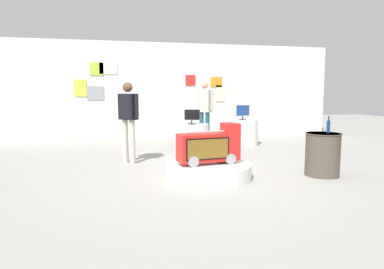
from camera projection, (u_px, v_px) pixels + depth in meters
The scene contains 12 objects.
ground_plane at pixel (209, 174), 6.12m from camera, with size 30.00×30.00×0.00m, color gray.
back_wall_display at pixel (167, 92), 10.69m from camera, with size 10.92×0.13×3.01m.
main_display_pedestal at pixel (208, 171), 5.83m from camera, with size 1.47×1.47×0.25m, color silver.
novelty_firetruck_tv at pixel (210, 147), 5.79m from camera, with size 1.09×0.51×0.69m.
display_pedestal_left_rear at pixel (242, 132), 9.56m from camera, with size 0.88×0.88×0.72m, color silver.
tv_on_left_rear at pixel (243, 111), 9.49m from camera, with size 0.46×0.19×0.42m.
display_pedestal_center_rear at pixel (192, 139), 8.14m from camera, with size 0.80×0.80×0.72m, color silver.
tv_on_center_rear at pixel (192, 116), 8.07m from camera, with size 0.39×0.21×0.36m.
side_table_round at pixel (323, 154), 5.97m from camera, with size 0.61×0.61×0.75m.
bottle_on_side_table at pixel (328, 126), 5.95m from camera, with size 0.06×0.06×0.30m.
shopper_browsing_near_truck at pixel (204, 108), 9.54m from camera, with size 0.41×0.43×1.77m.
shopper_browsing_rear at pixel (128, 116), 6.98m from camera, with size 0.41×0.43×1.67m.
Camera 1 is at (-1.59, -5.78, 1.44)m, focal length 31.87 mm.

